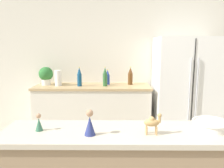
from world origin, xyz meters
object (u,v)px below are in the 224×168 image
(back_bottle_2, at_px, (130,76))
(fruit_bowl, at_px, (210,124))
(paper_towel_roll, at_px, (58,78))
(back_bottle_0, at_px, (108,77))
(back_bottle_1, at_px, (105,77))
(back_bottle_3, at_px, (79,77))
(potted_plant, at_px, (46,75))
(wise_man_figurine_blue, at_px, (39,123))
(wise_man_figurine_crimson, at_px, (90,124))
(refrigerator, at_px, (185,91))
(camel_figurine, at_px, (152,122))

(back_bottle_2, xyz_separation_m, fruit_bowl, (0.42, -2.05, -0.09))
(paper_towel_roll, relative_size, back_bottle_0, 0.99)
(paper_towel_roll, distance_m, back_bottle_2, 1.16)
(back_bottle_1, relative_size, fruit_bowl, 1.20)
(back_bottle_0, relative_size, back_bottle_3, 0.82)
(potted_plant, distance_m, back_bottle_0, 1.00)
(potted_plant, xyz_separation_m, wise_man_figurine_blue, (0.57, -2.04, -0.09))
(back_bottle_2, distance_m, back_bottle_3, 0.82)
(wise_man_figurine_crimson, bearing_deg, wise_man_figurine_blue, 168.41)
(paper_towel_roll, height_order, fruit_bowl, paper_towel_roll)
(back_bottle_3, height_order, wise_man_figurine_crimson, back_bottle_3)
(back_bottle_0, relative_size, back_bottle_1, 0.81)
(back_bottle_1, relative_size, back_bottle_2, 1.04)
(refrigerator, xyz_separation_m, back_bottle_1, (-1.26, -0.01, 0.23))
(refrigerator, bearing_deg, back_bottle_3, -179.60)
(potted_plant, relative_size, back_bottle_2, 1.01)
(refrigerator, bearing_deg, paper_towel_roll, 179.48)
(back_bottle_2, xyz_separation_m, wise_man_figurine_crimson, (-0.43, -2.16, -0.04))
(fruit_bowl, height_order, wise_man_figurine_blue, wise_man_figurine_blue)
(paper_towel_roll, relative_size, back_bottle_2, 0.84)
(back_bottle_2, bearing_deg, wise_man_figurine_blue, -110.81)
(paper_towel_roll, distance_m, fruit_bowl, 2.48)
(paper_towel_roll, bearing_deg, wise_man_figurine_blue, -79.64)
(back_bottle_2, bearing_deg, paper_towel_roll, -173.83)
(camel_figurine, bearing_deg, potted_plant, 122.84)
(potted_plant, height_order, wise_man_figurine_blue, potted_plant)
(potted_plant, relative_size, paper_towel_roll, 1.20)
(wise_man_figurine_blue, bearing_deg, refrigerator, 49.71)
(paper_towel_roll, height_order, camel_figurine, paper_towel_roll)
(potted_plant, bearing_deg, back_bottle_2, 1.94)
(refrigerator, relative_size, back_bottle_2, 5.76)
(refrigerator, distance_m, paper_towel_roll, 2.02)
(potted_plant, relative_size, back_bottle_1, 0.97)
(back_bottle_0, height_order, wise_man_figurine_blue, back_bottle_0)
(back_bottle_0, height_order, back_bottle_2, back_bottle_2)
(back_bottle_3, bearing_deg, wise_man_figurine_blue, -89.52)
(paper_towel_roll, bearing_deg, back_bottle_3, -5.00)
(wise_man_figurine_blue, bearing_deg, paper_towel_roll, 100.36)
(back_bottle_3, bearing_deg, camel_figurine, -68.21)
(potted_plant, distance_m, camel_figurine, 2.50)
(back_bottle_2, distance_m, wise_man_figurine_blue, 2.23)
(refrigerator, relative_size, wise_man_figurine_crimson, 9.65)
(camel_figurine, bearing_deg, wise_man_figurine_blue, 175.69)
(back_bottle_1, bearing_deg, refrigerator, 0.47)
(paper_towel_roll, distance_m, wise_man_figurine_crimson, 2.16)
(potted_plant, distance_m, back_bottle_1, 0.97)
(potted_plant, height_order, camel_figurine, potted_plant)
(potted_plant, height_order, back_bottle_0, potted_plant)
(wise_man_figurine_crimson, bearing_deg, fruit_bowl, 7.75)
(potted_plant, height_order, wise_man_figurine_crimson, potted_plant)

